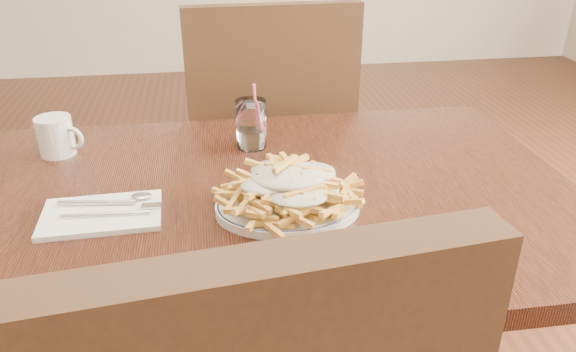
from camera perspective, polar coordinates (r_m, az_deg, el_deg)
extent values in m
cube|color=black|center=(1.10, -1.62, -2.34)|extent=(1.20, 0.80, 0.04)
cylinder|color=black|center=(1.65, -22.63, -9.12)|extent=(0.05, 0.05, 0.71)
cylinder|color=black|center=(1.73, 15.56, -6.24)|extent=(0.05, 0.05, 0.71)
cube|color=#311D10|center=(1.85, -2.38, 1.59)|extent=(0.49, 0.49, 0.04)
cube|color=#311D10|center=(1.55, -1.42, 7.69)|extent=(0.47, 0.06, 0.51)
cylinder|color=#311D10|center=(2.17, 2.22, -1.80)|extent=(0.04, 0.04, 0.46)
cylinder|color=#311D10|center=(2.13, -8.42, -2.73)|extent=(0.04, 0.04, 0.46)
cylinder|color=#311D10|center=(1.84, 4.97, -7.68)|extent=(0.04, 0.04, 0.46)
cylinder|color=#311D10|center=(1.79, -7.74, -8.97)|extent=(0.04, 0.04, 0.46)
torus|color=black|center=(1.02, 0.00, -2.86)|extent=(0.25, 0.25, 0.01)
ellipsoid|color=beige|center=(0.99, 0.00, 0.21)|extent=(0.19, 0.15, 0.03)
cube|color=white|center=(1.05, -18.41, -3.73)|extent=(0.21, 0.14, 0.01)
cylinder|color=white|center=(1.26, -3.76, 5.29)|extent=(0.07, 0.07, 0.11)
cylinder|color=white|center=(1.28, -3.72, 3.92)|extent=(0.06, 0.06, 0.04)
cylinder|color=#F45C7A|center=(1.26, -3.32, 6.37)|extent=(0.01, 0.04, 0.15)
cylinder|color=white|center=(1.33, -22.55, 3.78)|extent=(0.08, 0.08, 0.09)
torus|color=white|center=(1.30, -21.03, 3.61)|extent=(0.05, 0.03, 0.05)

